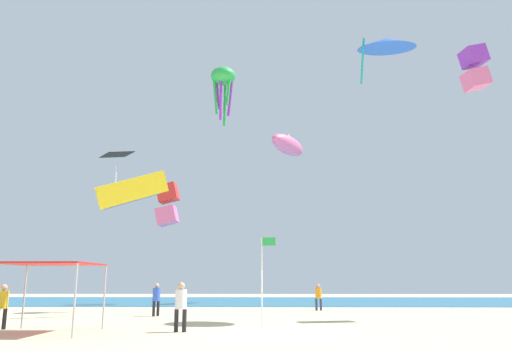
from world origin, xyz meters
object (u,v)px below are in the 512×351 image
object	(u,v)px
kite_delta_blue	(386,43)
person_near_tent	(181,303)
kite_parafoil_yellow	(133,190)
kite_diamond_black	(117,156)
person_rightmost	(156,297)
kite_box_purple	(475,68)
person_leftmost	(318,295)
kite_octopus_green	(223,79)
canopy_tent	(50,266)
kite_inflatable_pink	(288,145)
kite_box_red	(167,204)
banner_flag	(263,273)
person_central	(2,303)

from	to	relation	value
kite_delta_blue	person_near_tent	bearing A→B (deg)	-145.79
kite_parafoil_yellow	kite_diamond_black	xyz separation A→B (m)	(-5.73, 15.09, 5.83)
person_rightmost	kite_box_purple	bearing A→B (deg)	-57.54
person_leftmost	kite_octopus_green	size ratio (longest dim) A/B	0.40
person_rightmost	kite_parafoil_yellow	size ratio (longest dim) A/B	0.47
canopy_tent	kite_diamond_black	bearing A→B (deg)	102.16
person_near_tent	person_rightmost	world-z (taller)	person_near_tent
kite_inflatable_pink	kite_box_red	size ratio (longest dim) A/B	1.58
person_leftmost	kite_box_red	size ratio (longest dim) A/B	0.45
canopy_tent	banner_flag	xyz separation A→B (m)	(8.07, 2.14, -0.21)
kite_octopus_green	kite_box_red	size ratio (longest dim) A/B	1.13
person_leftmost	kite_delta_blue	size ratio (longest dim) A/B	0.50
person_near_tent	kite_delta_blue	world-z (taller)	kite_delta_blue
kite_octopus_green	person_near_tent	bearing A→B (deg)	-50.19
kite_parafoil_yellow	kite_box_red	distance (m)	14.07
canopy_tent	kite_delta_blue	xyz separation A→B (m)	(15.00, 6.93, 12.52)
person_rightmost	kite_diamond_black	distance (m)	20.44
canopy_tent	kite_diamond_black	size ratio (longest dim) A/B	0.95
kite_diamond_black	kite_box_red	size ratio (longest dim) A/B	0.94
person_near_tent	kite_delta_blue	bearing A→B (deg)	-134.33
person_near_tent	kite_inflatable_pink	distance (m)	29.31
kite_delta_blue	canopy_tent	bearing A→B (deg)	-153.42
person_rightmost	kite_diamond_black	size ratio (longest dim) A/B	0.50
person_leftmost	kite_box_red	distance (m)	16.23
canopy_tent	kite_box_red	size ratio (longest dim) A/B	0.90
person_rightmost	canopy_tent	bearing A→B (deg)	-158.42
banner_flag	kite_delta_blue	bearing A→B (deg)	34.64
kite_delta_blue	kite_diamond_black	size ratio (longest dim) A/B	0.96
kite_parafoil_yellow	kite_diamond_black	bearing A→B (deg)	-100.26
kite_parafoil_yellow	person_central	bearing A→B (deg)	37.06
person_central	person_rightmost	xyz separation A→B (m)	(4.58, 7.53, 0.00)
kite_box_red	kite_delta_blue	bearing A→B (deg)	-135.22
kite_diamond_black	canopy_tent	bearing A→B (deg)	154.50
person_leftmost	kite_diamond_black	world-z (taller)	kite_diamond_black
kite_inflatable_pink	kite_delta_blue	xyz separation A→B (m)	(4.72, -19.15, 0.57)
person_near_tent	person_central	world-z (taller)	person_near_tent
kite_inflatable_pink	kite_box_red	distance (m)	12.56
person_leftmost	kite_diamond_black	distance (m)	22.61
person_leftmost	kite_parafoil_yellow	world-z (taller)	kite_parafoil_yellow
kite_inflatable_pink	kite_diamond_black	bearing A→B (deg)	126.16
banner_flag	person_near_tent	bearing A→B (deg)	-152.86
person_near_tent	banner_flag	size ratio (longest dim) A/B	0.50
person_near_tent	banner_flag	world-z (taller)	banner_flag
canopy_tent	banner_flag	bearing A→B (deg)	14.86
canopy_tent	person_leftmost	size ratio (longest dim) A/B	1.98
person_rightmost	kite_box_purple	distance (m)	22.33
person_leftmost	person_central	world-z (taller)	person_central
kite_diamond_black	kite_box_red	distance (m)	6.80
canopy_tent	person_central	world-z (taller)	canopy_tent
canopy_tent	person_leftmost	world-z (taller)	canopy_tent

